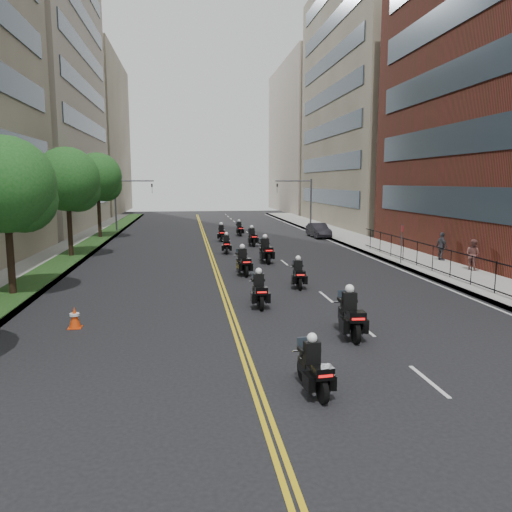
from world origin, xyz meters
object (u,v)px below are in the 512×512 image
Objects in this scene: motorcycle_4 at (243,263)px; parked_sedan at (319,230)px; motorcycle_2 at (259,292)px; pedestrian_b at (473,255)px; pedestrian_c at (442,246)px; motorcycle_1 at (350,316)px; motorcycle_7 at (252,238)px; motorcycle_9 at (239,229)px; motorcycle_3 at (298,275)px; motorcycle_0 at (313,370)px; motorcycle_5 at (266,251)px; motorcycle_6 at (226,245)px; motorcycle_8 at (221,234)px; traffic_cone at (75,318)px.

parked_sedan is (9.40, 18.41, -0.02)m from motorcycle_4.
motorcycle_2 is at bearing -112.70° from parked_sedan.
motorcycle_2 is at bearing 94.09° from pedestrian_b.
motorcycle_1 is at bearing 137.83° from pedestrian_c.
motorcycle_1 reaches higher than motorcycle_7.
motorcycle_4 is 20.67m from parked_sedan.
motorcycle_9 is 1.19× the size of pedestrian_b.
motorcycle_3 is at bearing 55.89° from motorcycle_2.
motorcycle_3 is 1.20× the size of pedestrian_b.
motorcycle_1 is at bearing 113.58° from pedestrian_b.
motorcycle_3 is (2.44, 12.52, 0.03)m from motorcycle_0.
motorcycle_1 is 15.64m from pedestrian_b.
motorcycle_5 reaches higher than motorcycle_6.
motorcycle_2 is at bearing -119.38° from motorcycle_3.
motorcycle_4 reaches higher than motorcycle_6.
motorcycle_7 is at bearing -57.85° from motorcycle_8.
motorcycle_2 is at bearing 84.85° from motorcycle_0.
motorcycle_0 is at bearing -86.65° from motorcycle_6.
motorcycle_6 is at bearing -103.50° from motorcycle_9.
motorcycle_6 is at bearing -124.34° from motorcycle_7.
motorcycle_1 is at bearing -79.99° from motorcycle_6.
pedestrian_c is (13.64, 10.01, 0.43)m from motorcycle_2.
parked_sedan is at bearing 11.38° from motorcycle_8.
motorcycle_1 is 1.12× the size of motorcycle_3.
motorcycle_1 is 5.23m from motorcycle_2.
traffic_cone is at bearing -133.41° from motorcycle_4.
motorcycle_5 is (-0.41, 7.98, 0.11)m from motorcycle_3.
motorcycle_3 is 0.95× the size of motorcycle_8.
pedestrian_b is at bearing 175.20° from pedestrian_c.
pedestrian_c reaches higher than motorcycle_4.
motorcycle_9 is (2.09, 4.35, -0.04)m from motorcycle_8.
pedestrian_b is (11.28, -13.95, 0.38)m from motorcycle_7.
motorcycle_2 is 0.88× the size of motorcycle_5.
motorcycle_4 is 1.32× the size of pedestrian_b.
motorcycle_6 is at bearing 91.17° from motorcycle_2.
motorcycle_2 is at bearing -97.34° from motorcycle_9.
traffic_cone is (-20.77, -12.22, -0.70)m from pedestrian_c.
pedestrian_c is at bearing 48.66° from motorcycle_0.
pedestrian_b reaches higher than motorcycle_7.
motorcycle_1 is 1.14× the size of motorcycle_6.
motorcycle_0 is 12.76m from motorcycle_3.
motorcycle_5 is at bearing 80.47° from motorcycle_2.
motorcycle_5 is 12.67m from pedestrian_b.
motorcycle_6 is 0.99× the size of motorcycle_9.
pedestrian_c is 2.38× the size of traffic_cone.
motorcycle_1 is at bearing 55.16° from motorcycle_0.
parked_sedan is (7.39, -2.54, 0.05)m from motorcycle_9.
motorcycle_6 is at bearing -90.66° from motorcycle_8.
motorcycle_4 is at bearing -89.17° from motorcycle_8.
motorcycle_4 is 1.02× the size of motorcycle_7.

